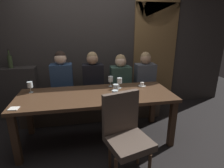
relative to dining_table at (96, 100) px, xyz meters
name	(u,v)px	position (x,y,z in m)	size (l,w,h in m)	color
ground	(97,139)	(0.00, 0.00, -0.65)	(9.00, 9.00, 0.00)	black
back_wall_tiled	(88,35)	(0.00, 1.22, 0.85)	(6.00, 0.12, 3.00)	#383330
arched_door	(155,41)	(1.35, 1.15, 0.71)	(0.90, 0.05, 2.55)	olive
back_counter	(7,93)	(-1.55, 1.04, -0.18)	(1.10, 0.28, 0.95)	#2F2B29
dining_table	(96,100)	(0.00, 0.00, 0.00)	(2.20, 0.84, 0.74)	#412B1C
banquette_bench	(93,106)	(0.00, 0.70, -0.42)	(2.50, 0.44, 0.45)	#40352A
chair_near_side	(125,131)	(0.25, -0.72, -0.09)	(0.54, 0.54, 0.98)	#4C3321
diner_redhead	(62,77)	(-0.51, 0.67, 0.19)	(0.36, 0.24, 0.83)	navy
diner_bearded	(93,75)	(0.02, 0.71, 0.17)	(0.36, 0.24, 0.79)	black
diner_far_end	(120,76)	(0.52, 0.69, 0.15)	(0.36, 0.24, 0.74)	#2D473D
diner_near_end	(145,74)	(0.98, 0.68, 0.16)	(0.36, 0.24, 0.77)	#4C515B
wine_bottle_pale_label	(10,61)	(-1.41, 1.03, 0.42)	(0.08, 0.08, 0.33)	#384728
wine_glass_end_left	(115,94)	(0.20, -0.34, 0.20)	(0.08, 0.08, 0.16)	silver
wine_glass_center_front	(119,81)	(0.39, 0.20, 0.20)	(0.08, 0.08, 0.16)	silver
wine_glass_end_right	(30,85)	(-0.93, 0.24, 0.20)	(0.08, 0.08, 0.16)	silver
wine_glass_far_left	(111,80)	(0.27, 0.31, 0.20)	(0.08, 0.08, 0.16)	silver
wine_glass_near_right	(116,88)	(0.26, -0.11, 0.20)	(0.08, 0.08, 0.16)	silver
espresso_cup	(142,85)	(0.77, 0.22, 0.11)	(0.12, 0.12, 0.06)	white
dessert_plate	(130,94)	(0.47, -0.13, 0.10)	(0.19, 0.19, 0.05)	white
fork_on_table	(120,95)	(0.32, -0.11, 0.09)	(0.02, 0.17, 0.01)	silver
folded_napkin	(14,109)	(-1.00, -0.30, 0.09)	(0.11, 0.10, 0.01)	silver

